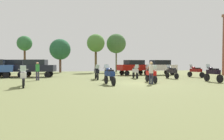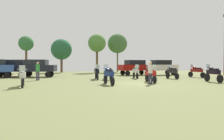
% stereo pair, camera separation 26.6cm
% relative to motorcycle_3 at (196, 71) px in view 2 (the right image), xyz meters
% --- Properties ---
extents(ground_plane, '(44.00, 52.00, 0.02)m').
position_rel_motorcycle_3_xyz_m(ground_plane, '(-8.99, -5.35, -0.72)').
color(ground_plane, olive).
extents(motorcycle_3, '(0.83, 2.19, 1.45)m').
position_rel_motorcycle_3_xyz_m(motorcycle_3, '(0.00, 0.00, 0.00)').
color(motorcycle_3, black).
rests_on(motorcycle_3, ground).
extents(motorcycle_4, '(0.75, 2.05, 1.46)m').
position_rel_motorcycle_3_xyz_m(motorcycle_4, '(-5.44, 0.25, 0.00)').
color(motorcycle_4, black).
rests_on(motorcycle_4, ground).
extents(motorcycle_5, '(0.62, 2.30, 1.48)m').
position_rel_motorcycle_3_xyz_m(motorcycle_5, '(-10.34, -1.22, 0.02)').
color(motorcycle_5, black).
rests_on(motorcycle_5, ground).
extents(motorcycle_6, '(0.62, 2.27, 1.51)m').
position_rel_motorcycle_3_xyz_m(motorcycle_6, '(-2.25, -5.53, 0.03)').
color(motorcycle_6, black).
rests_on(motorcycle_6, ground).
extents(motorcycle_7, '(0.62, 2.12, 1.45)m').
position_rel_motorcycle_3_xyz_m(motorcycle_7, '(-7.09, 0.26, -0.00)').
color(motorcycle_7, black).
rests_on(motorcycle_7, ground).
extents(motorcycle_9, '(0.62, 2.25, 1.44)m').
position_rel_motorcycle_3_xyz_m(motorcycle_9, '(-7.55, -4.74, -0.01)').
color(motorcycle_9, black).
rests_on(motorcycle_9, ground).
extents(motorcycle_10, '(0.64, 2.23, 1.45)m').
position_rel_motorcycle_3_xyz_m(motorcycle_10, '(-17.23, -5.62, -0.00)').
color(motorcycle_10, black).
rests_on(motorcycle_10, ground).
extents(motorcycle_11, '(0.63, 2.25, 1.48)m').
position_rel_motorcycle_3_xyz_m(motorcycle_11, '(-11.26, -5.54, 0.01)').
color(motorcycle_11, black).
rests_on(motorcycle_11, ground).
extents(motorcycle_12, '(0.62, 2.28, 1.46)m').
position_rel_motorcycle_3_xyz_m(motorcycle_12, '(-11.31, -0.29, 0.01)').
color(motorcycle_12, black).
rests_on(motorcycle_12, ground).
extents(motorcycle_13, '(0.62, 2.20, 1.44)m').
position_rel_motorcycle_3_xyz_m(motorcycle_13, '(-3.60, -1.09, -0.01)').
color(motorcycle_13, black).
rests_on(motorcycle_13, ground).
extents(car_2, '(4.57, 2.60, 2.00)m').
position_rel_motorcycle_3_xyz_m(car_2, '(-17.47, 4.92, 0.45)').
color(car_2, black).
rests_on(car_2, ground).
extents(car_3, '(4.43, 2.13, 2.00)m').
position_rel_motorcycle_3_xyz_m(car_3, '(-1.67, 5.37, 0.45)').
color(car_3, black).
rests_on(car_3, ground).
extents(car_4, '(4.55, 2.54, 2.00)m').
position_rel_motorcycle_3_xyz_m(car_4, '(-5.17, 5.91, 0.45)').
color(car_4, black).
rests_on(car_4, ground).
extents(car_5, '(4.49, 2.32, 2.00)m').
position_rel_motorcycle_3_xyz_m(car_5, '(-20.07, 6.44, 0.45)').
color(car_5, black).
rests_on(car_5, ground).
extents(person_1, '(0.46, 0.46, 1.71)m').
position_rel_motorcycle_3_xyz_m(person_1, '(-8.14, -6.03, 0.28)').
color(person_1, '#2C2F43').
rests_on(person_1, ground).
extents(person_2, '(0.37, 0.37, 1.70)m').
position_rel_motorcycle_3_xyz_m(person_2, '(-16.83, -0.21, 0.28)').
color(person_2, '#322F49').
rests_on(person_2, ground).
extents(tree_1, '(3.04, 3.04, 6.53)m').
position_rel_motorcycle_3_xyz_m(tree_1, '(-8.78, 15.08, 4.24)').
color(tree_1, brown).
rests_on(tree_1, ground).
extents(tree_2, '(2.40, 2.40, 6.00)m').
position_rel_motorcycle_3_xyz_m(tree_2, '(-20.27, 16.08, 4.00)').
color(tree_2, brown).
rests_on(tree_2, ground).
extents(tree_3, '(3.48, 3.48, 6.84)m').
position_rel_motorcycle_3_xyz_m(tree_3, '(-4.89, 16.10, 4.37)').
color(tree_3, '#4E4B35').
rests_on(tree_3, ground).
extents(tree_4, '(3.52, 3.52, 5.69)m').
position_rel_motorcycle_3_xyz_m(tree_4, '(-14.68, 16.32, 3.19)').
color(tree_4, brown).
rests_on(tree_4, ground).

